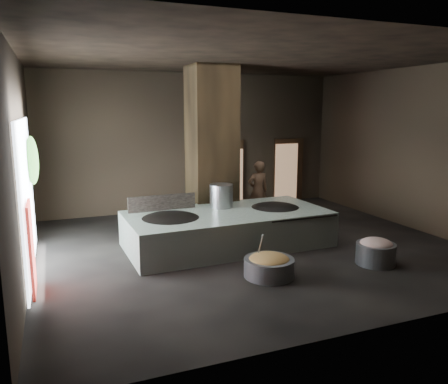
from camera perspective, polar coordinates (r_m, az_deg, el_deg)
name	(u,v)px	position (r m, az deg, el deg)	size (l,w,h in m)	color
floor	(249,248)	(10.97, 3.33, -7.26)	(10.00, 9.00, 0.10)	black
ceiling	(252,56)	(10.50, 3.61, 17.36)	(10.00, 9.00, 0.10)	black
back_wall	(193,142)	(14.72, -4.04, 6.51)	(10.00, 0.10, 4.50)	black
front_wall	(383,187)	(6.68, 20.09, 0.66)	(10.00, 0.10, 4.50)	black
left_wall	(18,165)	(9.55, -25.27, 3.16)	(0.10, 9.00, 4.50)	black
right_wall	(414,149)	(13.41, 23.53, 5.22)	(0.10, 9.00, 4.50)	black
pillar	(212,149)	(12.12, -1.62, 5.61)	(1.20, 1.20, 4.50)	black
hearth_platform	(227,229)	(10.85, 0.45, -4.81)	(4.92, 2.35, 0.86)	silver
platform_cap	(227,213)	(10.75, 0.45, -2.82)	(4.81, 2.31, 0.03)	black
wok_left	(171,222)	(10.29, -6.98, -3.91)	(1.55, 1.55, 0.43)	black
wok_left_rim	(171,219)	(10.27, -6.99, -3.53)	(1.58, 1.58, 0.05)	black
wok_right	(275,211)	(11.37, 6.68, -2.48)	(1.44, 1.44, 0.41)	black
wok_right_rim	(275,208)	(11.36, 6.69, -2.13)	(1.48, 1.48, 0.05)	black
stock_pot	(221,197)	(11.20, -0.36, -0.61)	(0.60, 0.60, 0.64)	#A9ADB1
splash_guard	(162,203)	(10.98, -8.06, -1.49)	(1.71, 0.06, 0.43)	black
cook	(258,191)	(13.27, 4.46, 0.17)	(0.66, 0.43, 1.81)	brown
veg_basin	(269,267)	(9.02, 5.89, -9.78)	(1.02, 1.02, 0.38)	slate
veg_fill	(269,260)	(8.96, 5.91, -8.81)	(0.84, 0.84, 0.26)	#919648
ladle	(259,249)	(8.96, 4.63, -7.44)	(0.03, 0.03, 0.80)	#A9ADB1
meat_basin	(376,254)	(10.20, 19.19, -7.61)	(0.85, 0.85, 0.46)	slate
meat_fill	(376,244)	(10.13, 19.26, -6.45)	(0.70, 0.70, 0.27)	tan
doorway_near	(228,175)	(15.16, 0.46, 2.28)	(1.18, 0.08, 2.38)	black
doorway_near_glow	(232,176)	(15.17, 1.08, 2.10)	(0.79, 0.04, 1.87)	#8C6647
doorway_far	(288,171)	(16.20, 8.37, 2.72)	(1.18, 0.08, 2.38)	black
doorway_far_glow	(286,173)	(16.10, 8.12, 2.49)	(0.89, 0.04, 2.12)	#8C6647
left_opening	(27,195)	(9.83, -24.32, -0.41)	(0.04, 4.20, 3.10)	white
pavilion_sliver	(31,248)	(8.74, -23.85, -6.77)	(0.05, 0.90, 1.70)	maroon
tree_silhouette	(32,160)	(10.83, -23.78, 3.80)	(0.28, 1.10, 1.10)	#194714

